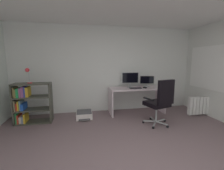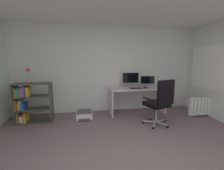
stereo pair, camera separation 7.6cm
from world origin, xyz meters
The scene contains 13 objects.
wall_back centered at (0.00, 2.80, 1.27)m, with size 5.40×0.10×2.54m, color silver.
window_pane centered at (2.70, 1.74, 1.34)m, with size 0.01×1.44×1.10m, color white.
window_frame centered at (2.69, 1.74, 1.34)m, with size 0.02×1.52×1.18m, color white.
desk centered at (0.81, 2.37, 0.56)m, with size 1.59×0.65×0.75m.
monitor_main centered at (0.65, 2.49, 1.02)m, with size 0.51×0.18×0.44m.
monitor_secondary centered at (1.18, 2.49, 0.94)m, with size 0.41×0.18×0.32m.
keyboard centered at (0.74, 2.26, 0.76)m, with size 0.34×0.13×0.02m, color black.
computer_mouse centered at (1.01, 2.24, 0.77)m, with size 0.06×0.10×0.03m, color black.
office_chair centered at (1.02, 1.35, 0.62)m, with size 0.64×0.68×1.12m.
bookshelf centered at (-2.06, 2.16, 0.51)m, with size 0.86×0.36×1.00m.
desk_lamp centered at (-2.02, 2.16, 1.25)m, with size 0.13×0.11×0.37m.
printer centered at (-0.72, 2.21, 0.09)m, with size 0.42×0.49×0.19m.
radiator centered at (2.60, 1.74, 0.31)m, with size 1.01×0.10×0.49m.
Camera 2 is at (-0.70, -1.85, 1.53)m, focal length 24.72 mm.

